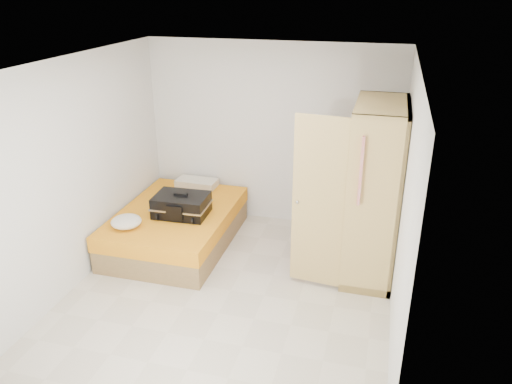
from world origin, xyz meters
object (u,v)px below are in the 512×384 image
(bed, at_px, (177,227))
(person, at_px, (311,195))
(wardrobe, at_px, (370,196))
(suitcase, at_px, (181,205))
(round_cushion, at_px, (126,222))

(bed, relative_size, person, 1.14)
(wardrobe, distance_m, suitcase, 2.39)
(suitcase, relative_size, round_cushion, 1.90)
(wardrobe, distance_m, round_cushion, 2.98)
(wardrobe, height_order, suitcase, wardrobe)
(wardrobe, height_order, person, wardrobe)
(suitcase, height_order, round_cushion, suitcase)
(wardrobe, xyz_separation_m, round_cushion, (-2.89, -0.57, -0.43))
(round_cushion, bearing_deg, wardrobe, 11.24)
(bed, xyz_separation_m, suitcase, (0.14, -0.11, 0.38))
(wardrobe, relative_size, round_cushion, 5.58)
(person, height_order, round_cushion, person)
(bed, relative_size, round_cushion, 5.36)
(bed, height_order, person, person)
(suitcase, bearing_deg, person, 4.57)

